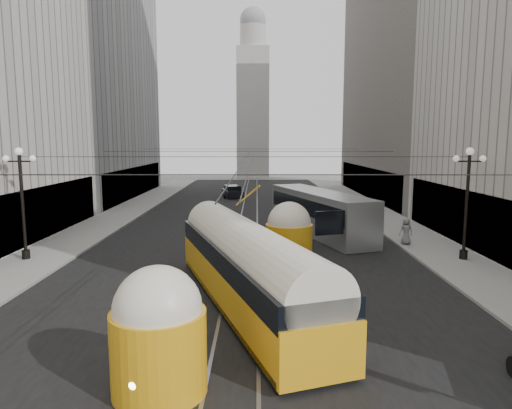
{
  "coord_description": "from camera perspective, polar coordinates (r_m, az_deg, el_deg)",
  "views": [
    {
      "loc": [
        0.69,
        -7.58,
        6.83
      ],
      "look_at": [
        0.66,
        14.18,
        3.83
      ],
      "focal_mm": 32.0,
      "sensor_mm": 36.0,
      "label": 1
    }
  ],
  "objects": [
    {
      "name": "city_bus",
      "position": [
        34.05,
        7.92,
        -0.81
      ],
      "size": [
        6.5,
        13.05,
        3.2
      ],
      "color": "#9C9FA1",
      "rests_on": "ground"
    },
    {
      "name": "road",
      "position": [
        40.67,
        -0.9,
        -1.83
      ],
      "size": [
        20.0,
        85.0,
        0.02
      ],
      "primitive_type": "cube",
      "color": "black",
      "rests_on": "ground"
    },
    {
      "name": "sidewalk_left",
      "position": [
        45.89,
        -15.98,
        -0.92
      ],
      "size": [
        4.0,
        72.0,
        0.15
      ],
      "primitive_type": "cube",
      "color": "gray",
      "rests_on": "ground"
    },
    {
      "name": "building_right_far",
      "position": [
        59.6,
        19.83,
        16.55
      ],
      "size": [
        12.6,
        32.6,
        32.6
      ],
      "color": "#514C47",
      "rests_on": "ground"
    },
    {
      "name": "building_left_far",
      "position": [
        59.78,
        -20.87,
        14.53
      ],
      "size": [
        12.6,
        28.6,
        28.6
      ],
      "color": "#999999",
      "rests_on": "ground"
    },
    {
      "name": "pedestrian_sidewalk_right",
      "position": [
        31.49,
        18.25,
        -3.18
      ],
      "size": [
        0.88,
        0.57,
        1.75
      ],
      "primitive_type": "imported",
      "rotation": [
        0.0,
        0.0,
        3.2
      ],
      "color": "slate",
      "rests_on": "sidewalk_right"
    },
    {
      "name": "lamppost_right_mid",
      "position": [
        28.39,
        24.88,
        0.87
      ],
      "size": [
        1.86,
        0.44,
        6.37
      ],
      "color": "black",
      "rests_on": "sidewalk_right"
    },
    {
      "name": "rail_left",
      "position": [
        40.69,
        -1.96,
        -1.82
      ],
      "size": [
        0.12,
        85.0,
        0.04
      ],
      "primitive_type": "cube",
      "color": "gray",
      "rests_on": "ground"
    },
    {
      "name": "rail_right",
      "position": [
        40.66,
        0.16,
        -1.83
      ],
      "size": [
        0.12,
        85.0,
        0.04
      ],
      "primitive_type": "cube",
      "color": "gray",
      "rests_on": "ground"
    },
    {
      "name": "distant_tower",
      "position": [
        87.96,
        -0.38,
        13.16
      ],
      "size": [
        6.0,
        6.0,
        31.36
      ],
      "color": "#B2AFA8",
      "rests_on": "ground"
    },
    {
      "name": "lamppost_left_mid",
      "position": [
        29.0,
        -27.21,
        0.86
      ],
      "size": [
        1.86,
        0.44,
        6.37
      ],
      "color": "black",
      "rests_on": "sidewalk_left"
    },
    {
      "name": "catenary",
      "position": [
        39.09,
        -0.77,
        6.45
      ],
      "size": [
        25.0,
        72.0,
        0.23
      ],
      "color": "black",
      "rests_on": "ground"
    },
    {
      "name": "sedan_white_far",
      "position": [
        51.42,
        4.36,
        0.9
      ],
      "size": [
        1.88,
        4.44,
        1.4
      ],
      "color": "white",
      "rests_on": "ground"
    },
    {
      "name": "streetcar",
      "position": [
        18.99,
        -1.24,
        -7.64
      ],
      "size": [
        7.07,
        15.7,
        3.61
      ],
      "color": "orange",
      "rests_on": "ground"
    },
    {
      "name": "sedan_dark_far",
      "position": [
        56.68,
        -2.96,
        1.59
      ],
      "size": [
        3.01,
        4.96,
        1.46
      ],
      "color": "black",
      "rests_on": "ground"
    },
    {
      "name": "sidewalk_right",
      "position": [
        45.53,
        14.46,
        -0.94
      ],
      "size": [
        4.0,
        72.0,
        0.15
      ],
      "primitive_type": "cube",
      "color": "gray",
      "rests_on": "ground"
    }
  ]
}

